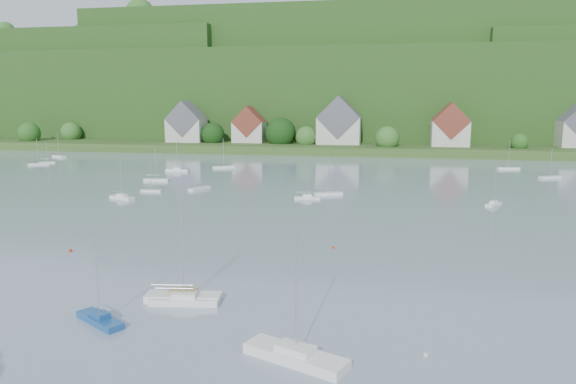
{
  "coord_description": "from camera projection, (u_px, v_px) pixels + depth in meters",
  "views": [
    {
      "loc": [
        22.93,
        -13.97,
        19.85
      ],
      "look_at": [
        6.45,
        75.0,
        4.0
      ],
      "focal_mm": 33.36,
      "sensor_mm": 36.0,
      "label": 1
    }
  ],
  "objects": [
    {
      "name": "mooring_buoy_2",
      "position": [
        333.0,
        248.0,
        71.82
      ],
      "size": [
        0.4,
        0.4,
        0.4
      ],
      "primitive_type": "sphere",
      "color": "red",
      "rests_on": "ground"
    },
    {
      "name": "near_sailboat_3",
      "position": [
        185.0,
        299.0,
        52.32
      ],
      "size": [
        6.94,
        2.82,
        9.1
      ],
      "rotation": [
        0.0,
        0.0,
        0.14
      ],
      "color": "white",
      "rests_on": "ground"
    },
    {
      "name": "village_building_2",
      "position": [
        339.0,
        124.0,
        200.49
      ],
      "size": [
        16.0,
        11.44,
        18.0
      ],
      "color": "#BCB6AC",
      "rests_on": "far_shore_strip"
    },
    {
      "name": "near_sailboat_2",
      "position": [
        183.0,
        296.0,
        53.05
      ],
      "size": [
        7.66,
        3.04,
        10.06
      ],
      "rotation": [
        0.0,
        0.0,
        0.13
      ],
      "color": "white",
      "rests_on": "ground"
    },
    {
      "name": "near_sailboat_1",
      "position": [
        100.0,
        318.0,
        47.86
      ],
      "size": [
        5.7,
        4.35,
        7.71
      ],
      "rotation": [
        0.0,
        0.0,
        -0.55
      ],
      "color": "#1A4C8A",
      "rests_on": "ground"
    },
    {
      "name": "village_building_1",
      "position": [
        249.0,
        127.0,
        208.0
      ],
      "size": [
        12.0,
        9.36,
        14.0
      ],
      "color": "#BCB6AC",
      "rests_on": "far_shore_strip"
    },
    {
      "name": "far_sailboat_cluster",
      "position": [
        301.0,
        176.0,
        135.63
      ],
      "size": [
        202.33,
        71.72,
        8.71
      ],
      "color": "white",
      "rests_on": "ground"
    },
    {
      "name": "mooring_buoy_1",
      "position": [
        426.0,
        357.0,
        41.65
      ],
      "size": [
        0.47,
        0.47,
        0.47
      ],
      "primitive_type": "sphere",
      "color": "silver",
      "rests_on": "ground"
    },
    {
      "name": "forested_ridge",
      "position": [
        344.0,
        93.0,
        277.17
      ],
      "size": [
        620.0,
        181.22,
        69.89
      ],
      "color": "#1E4014",
      "rests_on": "ground"
    },
    {
      "name": "village_building_3",
      "position": [
        450.0,
        128.0,
        191.52
      ],
      "size": [
        13.0,
        10.4,
        15.5
      ],
      "color": "#BCB6AC",
      "rests_on": "far_shore_strip"
    },
    {
      "name": "near_sailboat_4",
      "position": [
        296.0,
        355.0,
        40.82
      ],
      "size": [
        8.62,
        5.42,
        11.3
      ],
      "rotation": [
        0.0,
        0.0,
        -0.4
      ],
      "color": "white",
      "rests_on": "ground"
    },
    {
      "name": "mooring_buoy_3",
      "position": [
        71.0,
        252.0,
        70.3
      ],
      "size": [
        0.44,
        0.44,
        0.44
      ],
      "primitive_type": "sphere",
      "color": "red",
      "rests_on": "ground"
    },
    {
      "name": "far_shore_strip",
      "position": [
        329.0,
        145.0,
        214.52
      ],
      "size": [
        600.0,
        60.0,
        3.0
      ],
      "primitive_type": "cube",
      "color": "#2A4D1C",
      "rests_on": "ground"
    },
    {
      "name": "village_building_0",
      "position": [
        186.0,
        125.0,
        210.41
      ],
      "size": [
        14.0,
        10.4,
        16.0
      ],
      "color": "#BCB6AC",
      "rests_on": "far_shore_strip"
    }
  ]
}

